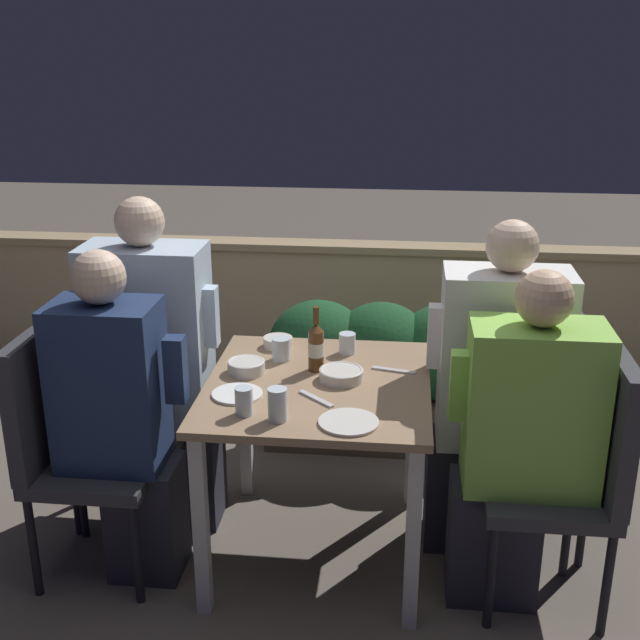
{
  "coord_description": "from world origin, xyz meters",
  "views": [
    {
      "loc": [
        0.3,
        -2.7,
        1.94
      ],
      "look_at": [
        0.0,
        0.07,
        0.95
      ],
      "focal_mm": 45.0,
      "sensor_mm": 36.0,
      "label": 1
    }
  ],
  "objects_px": {
    "person_navy_jumper": "(120,418)",
    "chair_right_far": "(545,418)",
    "chair_left_near": "(67,434)",
    "person_blue_shirt": "(158,366)",
    "beer_bottle": "(316,346)",
    "person_white_polo": "(492,391)",
    "potted_plant": "(545,389)",
    "chair_right_near": "(580,460)",
    "person_green_blouse": "(520,443)",
    "chair_left_far": "(111,392)"
  },
  "relations": [
    {
      "from": "person_navy_jumper",
      "to": "chair_right_far",
      "type": "height_order",
      "value": "person_navy_jumper"
    },
    {
      "from": "person_navy_jumper",
      "to": "chair_left_near",
      "type": "bearing_deg",
      "value": 180.0
    },
    {
      "from": "person_navy_jumper",
      "to": "person_blue_shirt",
      "type": "distance_m",
      "value": 0.37
    },
    {
      "from": "person_navy_jumper",
      "to": "beer_bottle",
      "type": "distance_m",
      "value": 0.76
    },
    {
      "from": "person_navy_jumper",
      "to": "beer_bottle",
      "type": "xyz_separation_m",
      "value": [
        0.68,
        0.29,
        0.19
      ]
    },
    {
      "from": "person_navy_jumper",
      "to": "person_white_polo",
      "type": "distance_m",
      "value": 1.39
    },
    {
      "from": "chair_left_near",
      "to": "chair_right_far",
      "type": "height_order",
      "value": "same"
    },
    {
      "from": "potted_plant",
      "to": "person_navy_jumper",
      "type": "bearing_deg",
      "value": -150.88
    },
    {
      "from": "chair_right_near",
      "to": "chair_right_far",
      "type": "height_order",
      "value": "same"
    },
    {
      "from": "person_navy_jumper",
      "to": "person_white_polo",
      "type": "relative_size",
      "value": 0.95
    },
    {
      "from": "person_blue_shirt",
      "to": "person_green_blouse",
      "type": "height_order",
      "value": "person_blue_shirt"
    },
    {
      "from": "chair_left_near",
      "to": "person_blue_shirt",
      "type": "xyz_separation_m",
      "value": [
        0.24,
        0.37,
        0.12
      ]
    },
    {
      "from": "person_green_blouse",
      "to": "chair_left_near",
      "type": "bearing_deg",
      "value": -179.93
    },
    {
      "from": "person_navy_jumper",
      "to": "person_green_blouse",
      "type": "distance_m",
      "value": 1.42
    },
    {
      "from": "chair_left_near",
      "to": "potted_plant",
      "type": "height_order",
      "value": "chair_left_near"
    },
    {
      "from": "chair_left_near",
      "to": "person_blue_shirt",
      "type": "relative_size",
      "value": 0.69
    },
    {
      "from": "chair_left_far",
      "to": "chair_left_near",
      "type": "bearing_deg",
      "value": -94.92
    },
    {
      "from": "chair_left_near",
      "to": "person_blue_shirt",
      "type": "height_order",
      "value": "person_blue_shirt"
    },
    {
      "from": "chair_right_near",
      "to": "chair_right_far",
      "type": "bearing_deg",
      "value": 102.46
    },
    {
      "from": "chair_left_far",
      "to": "person_blue_shirt",
      "type": "relative_size",
      "value": 0.69
    },
    {
      "from": "beer_bottle",
      "to": "potted_plant",
      "type": "distance_m",
      "value": 1.25
    },
    {
      "from": "chair_right_far",
      "to": "beer_bottle",
      "type": "xyz_separation_m",
      "value": [
        -0.88,
        -0.03,
        0.27
      ]
    },
    {
      "from": "chair_left_near",
      "to": "person_green_blouse",
      "type": "bearing_deg",
      "value": 0.07
    },
    {
      "from": "chair_left_near",
      "to": "chair_right_near",
      "type": "relative_size",
      "value": 1.0
    },
    {
      "from": "chair_left_far",
      "to": "chair_right_far",
      "type": "relative_size",
      "value": 1.0
    },
    {
      "from": "person_navy_jumper",
      "to": "person_white_polo",
      "type": "bearing_deg",
      "value": 13.38
    },
    {
      "from": "person_navy_jumper",
      "to": "potted_plant",
      "type": "distance_m",
      "value": 1.92
    },
    {
      "from": "chair_right_near",
      "to": "person_green_blouse",
      "type": "xyz_separation_m",
      "value": [
        -0.21,
        -0.0,
        0.05
      ]
    },
    {
      "from": "chair_left_far",
      "to": "beer_bottle",
      "type": "distance_m",
      "value": 0.9
    },
    {
      "from": "person_blue_shirt",
      "to": "chair_right_far",
      "type": "relative_size",
      "value": 1.44
    },
    {
      "from": "person_blue_shirt",
      "to": "chair_left_far",
      "type": "bearing_deg",
      "value": -180.0
    },
    {
      "from": "person_navy_jumper",
      "to": "chair_right_far",
      "type": "relative_size",
      "value": 1.32
    },
    {
      "from": "chair_right_far",
      "to": "person_white_polo",
      "type": "xyz_separation_m",
      "value": [
        -0.21,
        -0.0,
        0.1
      ]
    },
    {
      "from": "person_green_blouse",
      "to": "potted_plant",
      "type": "height_order",
      "value": "person_green_blouse"
    },
    {
      "from": "chair_left_near",
      "to": "person_navy_jumper",
      "type": "bearing_deg",
      "value": 0.0
    },
    {
      "from": "chair_right_far",
      "to": "person_white_polo",
      "type": "relative_size",
      "value": 0.72
    },
    {
      "from": "chair_left_near",
      "to": "chair_right_far",
      "type": "relative_size",
      "value": 1.0
    },
    {
      "from": "beer_bottle",
      "to": "chair_right_near",
      "type": "bearing_deg",
      "value": -17.09
    },
    {
      "from": "chair_right_far",
      "to": "person_green_blouse",
      "type": "bearing_deg",
      "value": -113.33
    },
    {
      "from": "chair_left_far",
      "to": "beer_bottle",
      "type": "height_order",
      "value": "beer_bottle"
    },
    {
      "from": "person_blue_shirt",
      "to": "person_green_blouse",
      "type": "relative_size",
      "value": 1.11
    },
    {
      "from": "person_blue_shirt",
      "to": "chair_right_near",
      "type": "distance_m",
      "value": 1.65
    },
    {
      "from": "person_white_polo",
      "to": "potted_plant",
      "type": "xyz_separation_m",
      "value": [
        0.31,
        0.61,
        -0.25
      ]
    },
    {
      "from": "chair_right_near",
      "to": "person_blue_shirt",
      "type": "bearing_deg",
      "value": 167.07
    },
    {
      "from": "chair_left_near",
      "to": "potted_plant",
      "type": "distance_m",
      "value": 2.1
    },
    {
      "from": "person_navy_jumper",
      "to": "chair_right_near",
      "type": "distance_m",
      "value": 1.63
    },
    {
      "from": "chair_left_far",
      "to": "chair_right_near",
      "type": "bearing_deg",
      "value": -11.51
    },
    {
      "from": "chair_right_near",
      "to": "person_green_blouse",
      "type": "relative_size",
      "value": 0.77
    },
    {
      "from": "chair_left_near",
      "to": "beer_bottle",
      "type": "relative_size",
      "value": 3.74
    },
    {
      "from": "chair_left_near",
      "to": "chair_right_near",
      "type": "bearing_deg",
      "value": 0.06
    }
  ]
}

